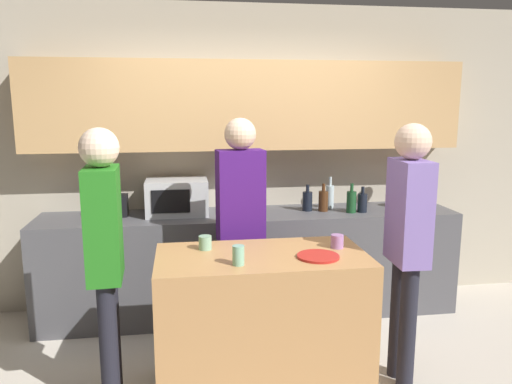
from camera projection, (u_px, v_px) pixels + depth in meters
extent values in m
cube|color=#B2A893|center=(245.00, 158.00, 4.57)|extent=(6.40, 0.08, 2.70)
cube|color=tan|center=(248.00, 105.00, 4.29)|extent=(3.74, 0.32, 0.75)
cube|color=#4C4C51|center=(251.00, 263.00, 4.40)|extent=(3.60, 0.62, 0.91)
cube|color=#B27F4C|center=(262.00, 323.00, 3.20)|extent=(1.32, 0.69, 0.92)
cube|color=#B7BABC|center=(177.00, 197.00, 4.27)|extent=(0.52, 0.38, 0.30)
cube|color=black|center=(171.00, 201.00, 4.07)|extent=(0.31, 0.01, 0.19)
cube|color=black|center=(112.00, 206.00, 4.20)|extent=(0.26, 0.16, 0.18)
cube|color=black|center=(105.00, 195.00, 4.17)|extent=(0.02, 0.11, 0.01)
cube|color=black|center=(117.00, 195.00, 4.19)|extent=(0.02, 0.11, 0.01)
cylinder|color=silver|center=(398.00, 201.00, 4.58)|extent=(0.14, 0.14, 0.10)
cylinder|color=#38662D|center=(399.00, 186.00, 4.55)|extent=(0.01, 0.01, 0.18)
sphere|color=#B25199|center=(399.00, 171.00, 4.53)|extent=(0.13, 0.13, 0.13)
cylinder|color=black|center=(307.00, 201.00, 4.40)|extent=(0.09, 0.09, 0.17)
cylinder|color=black|center=(308.00, 188.00, 4.38)|extent=(0.03, 0.03, 0.07)
cylinder|color=#472814|center=(323.00, 201.00, 4.39)|extent=(0.08, 0.08, 0.18)
cylinder|color=#472814|center=(324.00, 187.00, 4.37)|extent=(0.03, 0.03, 0.07)
cylinder|color=silver|center=(330.00, 197.00, 4.52)|extent=(0.07, 0.07, 0.20)
cylinder|color=silver|center=(330.00, 181.00, 4.49)|extent=(0.03, 0.03, 0.08)
cylinder|color=#194723|center=(351.00, 202.00, 4.33)|extent=(0.08, 0.08, 0.19)
cylinder|color=#194723|center=(352.00, 188.00, 4.31)|extent=(0.03, 0.03, 0.07)
cylinder|color=black|center=(362.00, 203.00, 4.35)|extent=(0.08, 0.08, 0.16)
cylinder|color=black|center=(363.00, 190.00, 4.33)|extent=(0.03, 0.03, 0.06)
cylinder|color=red|center=(318.00, 256.00, 3.05)|extent=(0.26, 0.26, 0.01)
cylinder|color=#A272AF|center=(337.00, 241.00, 3.24)|extent=(0.08, 0.08, 0.09)
cylinder|color=#7FB99A|center=(238.00, 255.00, 2.90)|extent=(0.07, 0.07, 0.12)
cylinder|color=#7FAD8E|center=(205.00, 243.00, 3.21)|extent=(0.08, 0.08, 0.09)
cylinder|color=black|center=(111.00, 338.00, 3.10)|extent=(0.11, 0.11, 0.84)
cylinder|color=black|center=(109.00, 350.00, 2.94)|extent=(0.11, 0.11, 0.84)
cube|color=#22701B|center=(103.00, 224.00, 2.88)|extent=(0.21, 0.35, 0.66)
sphere|color=beige|center=(99.00, 147.00, 2.80)|extent=(0.23, 0.23, 0.23)
cylinder|color=black|center=(251.00, 293.00, 3.80)|extent=(0.11, 0.11, 0.85)
cylinder|color=black|center=(231.00, 295.00, 3.76)|extent=(0.11, 0.11, 0.85)
cube|color=#3F156A|center=(240.00, 196.00, 3.64)|extent=(0.36, 0.22, 0.67)
sphere|color=beige|center=(240.00, 134.00, 3.56)|extent=(0.23, 0.23, 0.23)
cylinder|color=black|center=(407.00, 328.00, 3.22)|extent=(0.11, 0.11, 0.84)
cylinder|color=black|center=(398.00, 318.00, 3.38)|extent=(0.11, 0.11, 0.84)
cube|color=#7C64B1|center=(409.00, 212.00, 3.16)|extent=(0.21, 0.35, 0.67)
sphere|color=beige|center=(413.00, 142.00, 3.08)|extent=(0.23, 0.23, 0.23)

